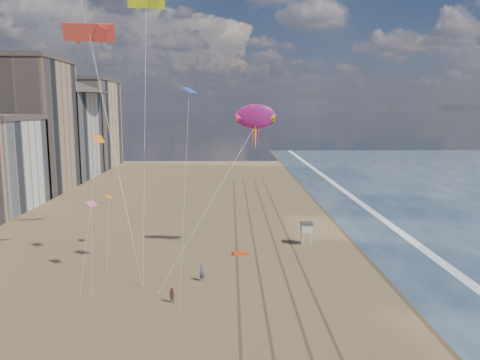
# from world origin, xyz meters

# --- Properties ---
(wet_sand) EXTENTS (260.00, 260.00, 0.00)m
(wet_sand) POSITION_xyz_m (19.00, 40.00, 0.00)
(wet_sand) COLOR #42301E
(wet_sand) RESTS_ON ground
(foam) EXTENTS (260.00, 260.00, 0.00)m
(foam) POSITION_xyz_m (23.20, 40.00, 0.00)
(foam) COLOR white
(foam) RESTS_ON ground
(tracks) EXTENTS (7.68, 120.00, 0.01)m
(tracks) POSITION_xyz_m (2.55, 30.00, 0.01)
(tracks) COLOR brown
(tracks) RESTS_ON ground
(buildings) EXTENTS (34.72, 131.35, 29.00)m
(buildings) POSITION_xyz_m (-45.73, 65.59, 13.55)
(buildings) COLOR #C6B284
(buildings) RESTS_ON ground
(lifeguard_stand) EXTENTS (1.70, 1.70, 3.06)m
(lifeguard_stand) POSITION_xyz_m (8.20, 30.25, 2.36)
(lifeguard_stand) COLOR silver
(lifeguard_stand) RESTS_ON ground
(grounded_kite) EXTENTS (2.11, 1.42, 0.23)m
(grounded_kite) POSITION_xyz_m (-0.66, 26.39, 0.12)
(grounded_kite) COLOR #EE4814
(grounded_kite) RESTS_ON ground
(show_kite) EXTENTS (7.46, 6.34, 22.40)m
(show_kite) POSITION_xyz_m (1.06, 25.67, 17.17)
(show_kite) COLOR #9A1769
(show_kite) RESTS_ON ground
(kite_flyer_a) EXTENTS (0.78, 0.62, 1.87)m
(kite_flyer_a) POSITION_xyz_m (-4.96, 17.18, 0.93)
(kite_flyer_a) COLOR slate
(kite_flyer_a) RESTS_ON ground
(kite_flyer_b) EXTENTS (0.89, 0.82, 1.47)m
(kite_flyer_b) POSITION_xyz_m (-7.48, 11.58, 0.74)
(kite_flyer_b) COLOR brown
(kite_flyer_b) RESTS_ON ground
(small_kites) EXTENTS (13.29, 13.90, 13.67)m
(small_kites) POSITION_xyz_m (-13.43, 21.43, 13.84)
(small_kites) COLOR blue
(small_kites) RESTS_ON ground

